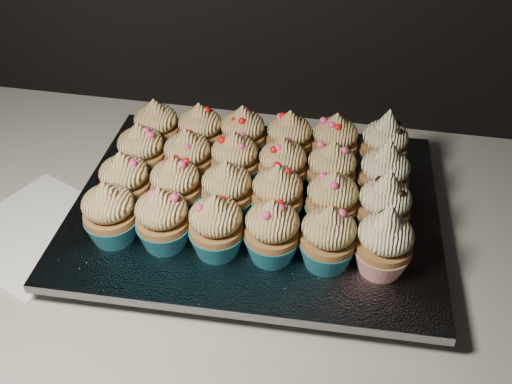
{
  "coord_description": "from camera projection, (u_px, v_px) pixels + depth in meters",
  "views": [
    {
      "loc": [
        0.03,
        1.19,
        1.41
      ],
      "look_at": [
        -0.07,
        1.73,
        0.95
      ],
      "focal_mm": 40.0,
      "sensor_mm": 36.0,
      "label": 1
    }
  ],
  "objects": [
    {
      "name": "cupcake_22",
      "position": [
        334.0,
        143.0,
        0.77
      ],
      "size": [
        0.06,
        0.06,
        0.08
      ],
      "color": "#1B6C7F",
      "rests_on": "foil_lining"
    },
    {
      "name": "cupcake_20",
      "position": [
        243.0,
        135.0,
        0.78
      ],
      "size": [
        0.06,
        0.06,
        0.08
      ],
      "color": "#1B6C7F",
      "rests_on": "foil_lining"
    },
    {
      "name": "cupcake_6",
      "position": [
        125.0,
        182.0,
        0.7
      ],
      "size": [
        0.06,
        0.06,
        0.08
      ],
      "color": "#1B6C7F",
      "rests_on": "foil_lining"
    },
    {
      "name": "cupcake_11",
      "position": [
        384.0,
        206.0,
        0.66
      ],
      "size": [
        0.06,
        0.06,
        0.1
      ],
      "color": "#A52217",
      "rests_on": "foil_lining"
    },
    {
      "name": "cupcake_19",
      "position": [
        201.0,
        132.0,
        0.79
      ],
      "size": [
        0.06,
        0.06,
        0.08
      ],
      "color": "#1B6C7F",
      "rests_on": "foil_lining"
    },
    {
      "name": "napkin",
      "position": [
        37.0,
        232.0,
        0.73
      ],
      "size": [
        0.23,
        0.23,
        0.0
      ],
      "primitive_type": "cube",
      "rotation": [
        0.0,
        0.0,
        -0.41
      ],
      "color": "white",
      "rests_on": "worktop"
    },
    {
      "name": "cupcake_18",
      "position": [
        157.0,
        128.0,
        0.8
      ],
      "size": [
        0.06,
        0.06,
        0.08
      ],
      "color": "#1B6C7F",
      "rests_on": "foil_lining"
    },
    {
      "name": "cupcake_2",
      "position": [
        216.0,
        226.0,
        0.64
      ],
      "size": [
        0.06,
        0.06,
        0.08
      ],
      "color": "#1B6C7F",
      "rests_on": "foil_lining"
    },
    {
      "name": "cupcake_10",
      "position": [
        332.0,
        202.0,
        0.67
      ],
      "size": [
        0.06,
        0.06,
        0.08
      ],
      "color": "#1B6C7F",
      "rests_on": "foil_lining"
    },
    {
      "name": "cupcake_5",
      "position": [
        384.0,
        243.0,
        0.62
      ],
      "size": [
        0.06,
        0.06,
        0.1
      ],
      "color": "#A52217",
      "rests_on": "foil_lining"
    },
    {
      "name": "cupcake_12",
      "position": [
        142.0,
        153.0,
        0.75
      ],
      "size": [
        0.06,
        0.06,
        0.08
      ],
      "color": "#1B6C7F",
      "rests_on": "foil_lining"
    },
    {
      "name": "cupcake_16",
      "position": [
        331.0,
        171.0,
        0.72
      ],
      "size": [
        0.06,
        0.06,
        0.08
      ],
      "color": "#1B6C7F",
      "rests_on": "foil_lining"
    },
    {
      "name": "cupcake_7",
      "position": [
        176.0,
        186.0,
        0.7
      ],
      "size": [
        0.06,
        0.06,
        0.08
      ],
      "color": "#1B6C7F",
      "rests_on": "foil_lining"
    },
    {
      "name": "cupcake_3",
      "position": [
        272.0,
        231.0,
        0.63
      ],
      "size": [
        0.06,
        0.06,
        0.08
      ],
      "color": "#1B6C7F",
      "rests_on": "foil_lining"
    },
    {
      "name": "cupcake_1",
      "position": [
        163.0,
        219.0,
        0.65
      ],
      "size": [
        0.06,
        0.06,
        0.08
      ],
      "color": "#1B6C7F",
      "rests_on": "foil_lining"
    },
    {
      "name": "worktop",
      "position": [
        307.0,
        257.0,
        0.73
      ],
      "size": [
        2.44,
        0.64,
        0.04
      ],
      "primitive_type": "cube",
      "color": "beige",
      "rests_on": "cabinet"
    },
    {
      "name": "cupcake_8",
      "position": [
        227.0,
        191.0,
        0.69
      ],
      "size": [
        0.06,
        0.06,
        0.08
      ],
      "color": "#1B6C7F",
      "rests_on": "foil_lining"
    },
    {
      "name": "cupcake_0",
      "position": [
        110.0,
        213.0,
        0.66
      ],
      "size": [
        0.06,
        0.06,
        0.08
      ],
      "color": "#1B6C7F",
      "rests_on": "foil_lining"
    },
    {
      "name": "cupcake_9",
      "position": [
        277.0,
        196.0,
        0.68
      ],
      "size": [
        0.06,
        0.06,
        0.08
      ],
      "color": "#1B6C7F",
      "rests_on": "foil_lining"
    },
    {
      "name": "cupcake_23",
      "position": [
        384.0,
        144.0,
        0.76
      ],
      "size": [
        0.06,
        0.06,
        0.1
      ],
      "color": "#A52217",
      "rests_on": "foil_lining"
    },
    {
      "name": "cupcake_15",
      "position": [
        282.0,
        167.0,
        0.73
      ],
      "size": [
        0.06,
        0.06,
        0.08
      ],
      "color": "#1B6C7F",
      "rests_on": "foil_lining"
    },
    {
      "name": "cupcake_21",
      "position": [
        289.0,
        140.0,
        0.77
      ],
      "size": [
        0.06,
        0.06,
        0.08
      ],
      "color": "#1B6C7F",
      "rests_on": "foil_lining"
    },
    {
      "name": "cupcake_17",
      "position": [
        384.0,
        174.0,
        0.71
      ],
      "size": [
        0.06,
        0.06,
        0.1
      ],
      "color": "#A52217",
      "rests_on": "foil_lining"
    },
    {
      "name": "cupcake_4",
      "position": [
        328.0,
        238.0,
        0.63
      ],
      "size": [
        0.06,
        0.06,
        0.08
      ],
      "color": "#1B6C7F",
      "rests_on": "foil_lining"
    },
    {
      "name": "baking_tray",
      "position": [
        256.0,
        215.0,
        0.75
      ],
      "size": [
        0.44,
        0.34,
        0.02
      ],
      "primitive_type": "cube",
      "rotation": [
        0.0,
        0.0,
        0.04
      ],
      "color": "black",
      "rests_on": "worktop"
    },
    {
      "name": "cupcake_13",
      "position": [
        188.0,
        158.0,
        0.74
      ],
      "size": [
        0.06,
        0.06,
        0.08
      ],
      "color": "#1B6C7F",
      "rests_on": "foil_lining"
    },
    {
      "name": "cupcake_14",
      "position": [
        235.0,
        161.0,
        0.74
      ],
      "size": [
        0.06,
        0.06,
        0.08
      ],
      "color": "#1B6C7F",
      "rests_on": "foil_lining"
    },
    {
      "name": "foil_lining",
      "position": [
        256.0,
        205.0,
        0.74
      ],
      "size": [
        0.47,
        0.38,
        0.01
      ],
      "primitive_type": "cube",
      "rotation": [
        0.0,
        0.0,
        0.04
      ],
      "color": "silver",
      "rests_on": "baking_tray"
    }
  ]
}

